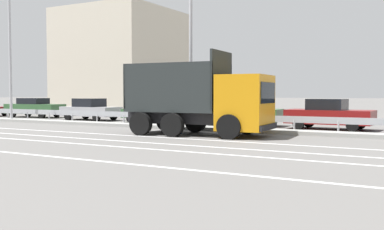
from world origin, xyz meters
The scene contains 17 objects.
ground_plane centered at (0.00, 0.00, 0.00)m, with size 320.00×320.00×0.00m, color #605E5B.
lane_strip_0 centered at (1.83, -1.92, 0.00)m, with size 69.94×0.16×0.01m, color silver.
lane_strip_1 centered at (1.83, -3.91, 0.00)m, with size 69.94×0.16×0.01m, color silver.
lane_strip_2 centered at (1.83, -5.47, 0.00)m, with size 69.94×0.16×0.01m, color silver.
lane_strip_3 centered at (1.83, -8.42, 0.00)m, with size 69.94×0.16×0.01m, color silver.
median_island centered at (0.00, 2.40, 0.09)m, with size 38.47×1.10×0.18m, color gray.
median_guardrail centered at (0.00, 3.57, 0.57)m, with size 69.94×0.09×0.78m.
dump_truck centered at (2.74, -0.06, 1.38)m, with size 6.79×3.19×3.77m.
median_road_sign centered at (-1.56, 2.40, 1.21)m, with size 0.66×0.16×2.36m.
street_lamp_1 centered at (-13.95, 2.28, 5.11)m, with size 0.70×2.40×9.21m.
street_lamp_2 centered at (0.03, 2.33, 5.26)m, with size 0.71×1.96×9.61m.
parked_car_2 centered at (-16.43, 6.63, 0.77)m, with size 4.98×2.06×1.52m.
parked_car_3 centered at (-10.13, 6.05, 0.76)m, with size 4.45×2.05×1.53m.
parked_car_4 centered at (-4.58, 6.02, 0.72)m, with size 4.30×2.03×1.43m.
parked_car_5 centered at (1.44, 6.32, 0.77)m, with size 4.41×2.18×1.54m.
parked_car_6 centered at (6.39, 6.00, 0.79)m, with size 4.48×2.11×1.60m.
background_building_0 centered at (-19.00, 21.18, 5.37)m, with size 10.95×11.45×10.74m, color beige.
Camera 1 is at (11.60, -18.07, 1.91)m, focal length 42.00 mm.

